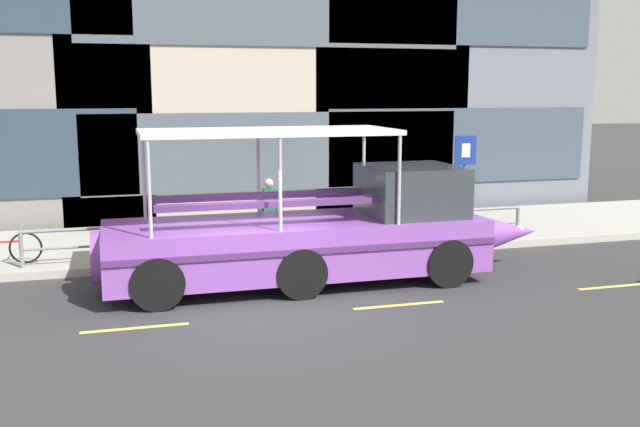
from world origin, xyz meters
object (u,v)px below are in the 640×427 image
object	(u,v)px
pedestrian_near_bow	(375,198)
pedestrian_mid_left	(269,205)
leaned_bicycle	(0,248)
duck_tour_boat	(323,233)
parking_sign	(465,168)

from	to	relation	value
pedestrian_near_bow	pedestrian_mid_left	xyz separation A→B (m)	(-2.73, 0.16, -0.08)
pedestrian_near_bow	pedestrian_mid_left	size ratio (longest dim) A/B	1.08
leaned_bicycle	pedestrian_mid_left	distance (m)	6.18
duck_tour_boat	pedestrian_mid_left	bearing A→B (deg)	98.58
duck_tour_boat	pedestrian_near_bow	bearing A→B (deg)	52.86
pedestrian_near_bow	duck_tour_boat	bearing A→B (deg)	-127.14
duck_tour_boat	pedestrian_mid_left	xyz separation A→B (m)	(-0.47, 3.14, 0.13)
leaned_bicycle	duck_tour_boat	xyz separation A→B (m)	(6.60, -2.64, 0.48)
pedestrian_near_bow	pedestrian_mid_left	bearing A→B (deg)	176.69
duck_tour_boat	pedestrian_near_bow	xyz separation A→B (m)	(2.26, 2.98, 0.21)
parking_sign	duck_tour_boat	bearing A→B (deg)	-148.47
parking_sign	duck_tour_boat	world-z (taller)	duck_tour_boat
parking_sign	leaned_bicycle	xyz separation A→B (m)	(-11.30, -0.24, -1.41)
parking_sign	pedestrian_mid_left	world-z (taller)	parking_sign
parking_sign	leaned_bicycle	size ratio (longest dim) A/B	1.51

